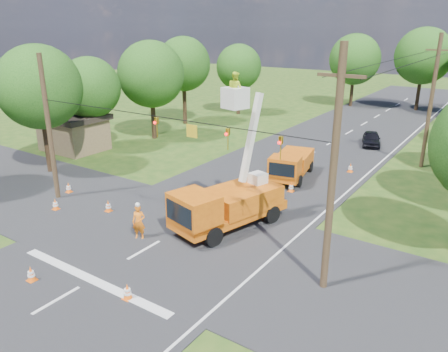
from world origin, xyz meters
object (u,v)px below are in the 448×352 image
Objects in this scene: traffic_cone_2 at (254,197)px; traffic_cone_0 at (31,274)px; traffic_cone_1 at (127,292)px; pole_right_mid at (431,102)px; shed at (74,132)px; tree_left_f at (239,67)px; second_truck at (291,164)px; pole_right_near at (333,173)px; traffic_cone_3 at (291,187)px; tree_left_b at (39,87)px; traffic_cone_8 at (213,190)px; tree_left_c at (90,88)px; traffic_cone_6 at (69,188)px; tree_left_e at (183,64)px; pole_left at (49,129)px; traffic_cone_7 at (350,168)px; tree_left_d at (151,74)px; traffic_cone_5 at (55,204)px; tree_far_a at (355,59)px; ground_worker at (139,222)px; traffic_cone_4 at (108,206)px; tree_far_b at (424,56)px; distant_car at (371,139)px; bucket_truck at (227,198)px.

traffic_cone_0 is at bearing -104.99° from traffic_cone_2.
pole_right_mid reaches higher than traffic_cone_1.
shed reaches higher than traffic_cone_1.
traffic_cone_0 is 0.08× the size of tree_left_f.
pole_right_near is (7.25, -11.75, 4.03)m from second_truck.
tree_left_b is (-16.97, -6.33, 5.95)m from traffic_cone_3.
tree_left_c is at bearing 168.55° from traffic_cone_8.
traffic_cone_6 is 7.95m from tree_left_b.
second_truck is at bearing -29.60° from tree_left_e.
tree_left_c is (-7.00, 9.00, 0.94)m from pole_left.
second_truck reaches higher than traffic_cone_8.
tree_left_d is (-19.35, -0.53, 5.77)m from traffic_cone_7.
tree_left_f is (-23.30, 30.00, 0.58)m from pole_right_near.
tree_left_d is at bearing 92.39° from tree_left_b.
traffic_cone_3 and traffic_cone_8 have the same top height.
traffic_cone_5 is at bearing -131.70° from traffic_cone_8.
shed is 37.61m from tree_far_a.
tree_left_e is 24.09m from tree_far_a.
tree_far_a is (-13.50, 43.00, 1.08)m from pole_right_near.
ground_worker is at bearing 79.48° from traffic_cone_0.
traffic_cone_4 is 11.46m from tree_left_b.
tree_far_b reaches higher than traffic_cone_6.
tree_far_a reaches higher than traffic_cone_6.
distant_car is 5.34× the size of traffic_cone_1.
bucket_truck reaches higher than ground_worker.
second_truck is 0.72× the size of tree_left_c.
second_truck reaches higher than traffic_cone_3.
tree_left_d is at bearing 120.69° from traffic_cone_0.
ground_worker is 0.50× the size of distant_car.
traffic_cone_8 is at bearing -125.34° from pole_right_mid.
traffic_cone_7 is at bearing -100.85° from distant_car.
shed reaches higher than traffic_cone_3.
tree_left_c is (-15.04, 3.05, 5.08)m from traffic_cone_8.
traffic_cone_5 is 18.68m from tree_left_d.
traffic_cone_8 is at bearing -84.54° from tree_far_a.
ground_worker is 2.64× the size of traffic_cone_3.
pole_left is at bearing -79.98° from tree_left_f.
pole_right_mid is at bearing 76.20° from traffic_cone_1.
traffic_cone_5 is at bearing -42.70° from shed.
ground_worker is (-2.35, -12.91, -0.14)m from second_truck.
traffic_cone_1 is at bearing -90.81° from tree_far_b.
distant_car is at bearing 66.13° from traffic_cone_5.
tree_far_a is (-6.25, 31.25, 5.11)m from second_truck.
traffic_cone_8 is (-3.93, -3.37, 0.00)m from traffic_cone_3.
bucket_truck is 7.80m from pole_right_near.
shed reaches higher than traffic_cone_0.
tree_left_b reaches higher than traffic_cone_7.
tree_left_f is (-17.27, 20.67, 5.33)m from traffic_cone_3.
tree_left_e is (-18.72, 19.51, 4.75)m from bucket_truck.
bucket_truck is 11.75m from traffic_cone_6.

